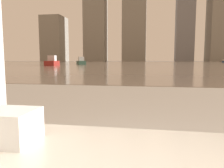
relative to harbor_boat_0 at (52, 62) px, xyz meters
The scene contains 7 objects.
harbor_water 35.47m from the harbor_boat_0, 68.36° to the left, with size 180.00×110.00×0.01m.
harbor_boat_0 is the anchor object (origin of this frame).
harbor_boat_1 8.65m from the harbor_boat_0, 80.00° to the left, with size 2.67×3.77×1.35m.
harbor_boat_2 53.88m from the harbor_boat_0, 49.11° to the left, with size 1.53×2.90×1.04m.
skyline_tower_0 98.06m from the harbor_boat_0, 113.95° to the left, with size 11.56×13.63×24.66m.
skyline_tower_1 94.49m from the harbor_boat_0, 100.00° to the left, with size 11.60×9.58×56.45m.
skyline_tower_4 103.15m from the harbor_boat_0, 62.11° to the left, with size 9.69×12.78×46.14m.
Camera 1 is at (0.33, 0.14, 0.83)m, focal length 35.00 mm.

